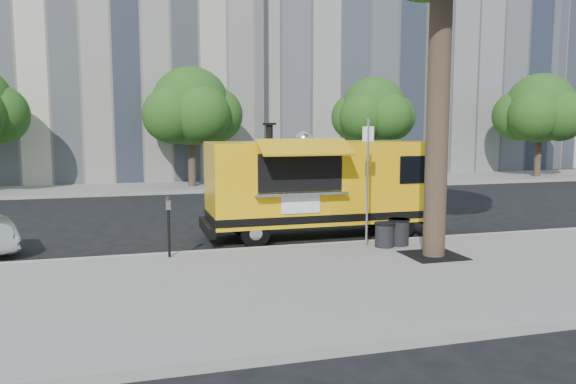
% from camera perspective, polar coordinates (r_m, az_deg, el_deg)
% --- Properties ---
extents(ground, '(120.00, 120.00, 0.00)m').
position_cam_1_polar(ground, '(14.39, -0.25, -5.23)').
color(ground, black).
rests_on(ground, ground).
extents(sidewalk, '(60.00, 6.00, 0.15)m').
position_cam_1_polar(sidewalk, '(10.68, 5.56, -9.16)').
color(sidewalk, gray).
rests_on(sidewalk, ground).
extents(curb, '(60.00, 0.14, 0.16)m').
position_cam_1_polar(curb, '(13.50, 0.81, -5.72)').
color(curb, '#999993').
rests_on(curb, ground).
extents(far_sidewalk, '(60.00, 5.00, 0.15)m').
position_cam_1_polar(far_sidewalk, '(27.47, -7.78, 0.68)').
color(far_sidewalk, gray).
rests_on(far_sidewalk, ground).
extents(building_mid, '(20.00, 14.00, 20.00)m').
position_cam_1_polar(building_mid, '(40.41, 7.81, 16.78)').
color(building_mid, gray).
rests_on(building_mid, ground).
extents(building_right, '(16.00, 12.00, 16.00)m').
position_cam_1_polar(building_right, '(50.74, 26.69, 11.81)').
color(building_right, beige).
rests_on(building_right, ground).
extents(tree_well, '(1.20, 1.20, 0.02)m').
position_cam_1_polar(tree_well, '(12.82, 14.55, -6.26)').
color(tree_well, black).
rests_on(tree_well, sidewalk).
extents(far_tree_b, '(3.60, 3.60, 5.50)m').
position_cam_1_polar(far_tree_b, '(26.41, -9.85, 8.56)').
color(far_tree_b, '#33261C').
rests_on(far_tree_b, far_sidewalk).
extents(far_tree_c, '(3.24, 3.24, 5.21)m').
position_cam_1_polar(far_tree_c, '(28.50, 8.72, 8.22)').
color(far_tree_c, '#33261C').
rests_on(far_tree_c, far_sidewalk).
extents(far_tree_d, '(3.78, 3.78, 5.64)m').
position_cam_1_polar(far_tree_d, '(34.03, 24.25, 7.76)').
color(far_tree_d, '#33261C').
rests_on(far_tree_d, far_sidewalk).
extents(sign_post, '(0.28, 0.06, 3.00)m').
position_cam_1_polar(sign_post, '(13.18, 8.08, 1.71)').
color(sign_post, silver).
rests_on(sign_post, sidewalk).
extents(parking_meter, '(0.11, 0.11, 1.33)m').
position_cam_1_polar(parking_meter, '(12.40, -12.04, -2.74)').
color(parking_meter, black).
rests_on(parking_meter, sidewalk).
extents(food_truck, '(6.19, 2.85, 3.04)m').
position_cam_1_polar(food_truck, '(15.01, 3.04, 0.79)').
color(food_truck, '#FFB70D').
rests_on(food_truck, ground).
extents(trash_bin_left, '(0.53, 0.53, 0.64)m').
position_cam_1_polar(trash_bin_left, '(13.67, 11.17, -3.92)').
color(trash_bin_left, black).
rests_on(trash_bin_left, sidewalk).
extents(trash_bin_right, '(0.48, 0.48, 0.58)m').
position_cam_1_polar(trash_bin_right, '(13.42, 9.77, -4.21)').
color(trash_bin_right, black).
rests_on(trash_bin_right, sidewalk).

